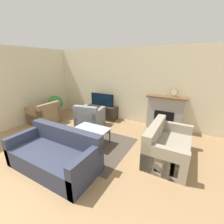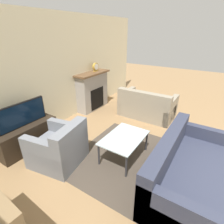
{
  "view_description": "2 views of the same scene",
  "coord_description": "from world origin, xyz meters",
  "views": [
    {
      "loc": [
        2.56,
        -0.81,
        2.2
      ],
      "look_at": [
        0.57,
        2.78,
        0.82
      ],
      "focal_mm": 24.0,
      "sensor_mm": 36.0,
      "label": 1
    },
    {
      "loc": [
        -2.22,
        0.87,
        2.28
      ],
      "look_at": [
        0.45,
        2.59,
        0.79
      ],
      "focal_mm": 28.0,
      "sensor_mm": 36.0,
      "label": 2
    }
  ],
  "objects": [
    {
      "name": "wall_back",
      "position": [
        0.0,
        4.38,
        1.35
      ],
      "size": [
        8.63,
        0.06,
        2.7
      ],
      "color": "beige",
      "rests_on": "ground_plane"
    },
    {
      "name": "area_rug",
      "position": [
        0.24,
        2.13,
        0.0
      ],
      "size": [
        2.15,
        1.85,
        0.0
      ],
      "color": "#4C4238",
      "rests_on": "ground_plane"
    },
    {
      "name": "fireplace",
      "position": [
        1.82,
        4.18,
        0.6
      ],
      "size": [
        1.24,
        0.41,
        1.15
      ],
      "color": "#9E9993",
      "rests_on": "ground_plane"
    },
    {
      "name": "tv_stand",
      "position": [
        -0.58,
        4.04,
        0.27
      ],
      "size": [
        1.22,
        0.47,
        0.54
      ],
      "color": "#2D2319",
      "rests_on": "ground_plane"
    },
    {
      "name": "tv",
      "position": [
        -0.58,
        4.04,
        0.78
      ],
      "size": [
        1.0,
        0.06,
        0.48
      ],
      "color": "black",
      "rests_on": "tv_stand"
    },
    {
      "name": "couch_sectional",
      "position": [
        0.15,
        1.02,
        0.29
      ],
      "size": [
        1.95,
        0.95,
        0.82
      ],
      "color": "#33384C",
      "rests_on": "ground_plane"
    },
    {
      "name": "couch_loveseat",
      "position": [
        2.19,
        2.52,
        0.29
      ],
      "size": [
        0.9,
        1.5,
        0.82
      ],
      "rotation": [
        0.0,
        0.0,
        1.57
      ],
      "color": "#9E937F",
      "rests_on": "ground_plane"
    },
    {
      "name": "armchair_accent",
      "position": [
        -0.52,
        3.13,
        0.3
      ],
      "size": [
        0.97,
        0.98,
        0.82
      ],
      "rotation": [
        0.0,
        0.0,
        3.32
      ],
      "color": "gray",
      "rests_on": "ground_plane"
    },
    {
      "name": "coffee_table",
      "position": [
        0.24,
        2.17,
        0.41
      ],
      "size": [
        0.95,
        0.65,
        0.46
      ],
      "color": "#333338",
      "rests_on": "ground_plane"
    },
    {
      "name": "mantel_clock",
      "position": [
        2.02,
        4.18,
        1.28
      ],
      "size": [
        0.22,
        0.07,
        0.25
      ],
      "color": "#B79338",
      "rests_on": "fireplace"
    }
  ]
}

